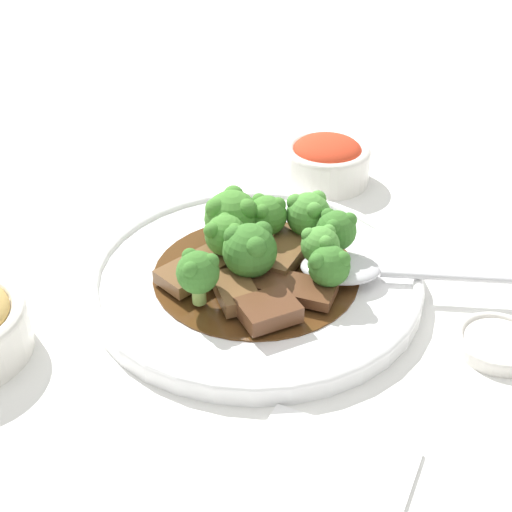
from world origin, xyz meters
TOP-DOWN VIEW (x-y plane):
  - ground_plane at (0.00, 0.00)m, footprint 4.00×4.00m
  - main_plate at (0.00, 0.00)m, footprint 0.30×0.30m
  - beef_strip_0 at (0.03, -0.05)m, footprint 0.07×0.06m
  - beef_strip_1 at (0.02, 0.04)m, footprint 0.04×0.08m
  - beef_strip_2 at (-0.03, 0.02)m, footprint 0.07×0.04m
  - beef_strip_3 at (0.04, -0.00)m, footprint 0.06×0.06m
  - beef_strip_4 at (0.06, 0.04)m, footprint 0.06×0.06m
  - broccoli_floret_0 at (0.06, -0.03)m, footprint 0.04×0.04m
  - broccoli_floret_1 at (-0.06, 0.03)m, footprint 0.04×0.04m
  - broccoli_floret_2 at (-0.03, -0.04)m, footprint 0.05×0.05m
  - broccoli_floret_3 at (-0.05, -0.01)m, footprint 0.04×0.04m
  - broccoli_floret_4 at (-0.02, 0.05)m, footprint 0.03×0.03m
  - broccoli_floret_5 at (0.00, -0.03)m, footprint 0.04×0.04m
  - broccoli_floret_6 at (-0.05, 0.06)m, footprint 0.04×0.04m
  - broccoli_floret_7 at (0.01, 0.00)m, footprint 0.05×0.05m
  - broccoli_floret_8 at (0.00, 0.07)m, footprint 0.04×0.04m
  - serving_spoon at (-0.03, 0.09)m, footprint 0.10×0.24m
  - side_bowl_kimchi at (-0.22, -0.01)m, footprint 0.10×0.10m
  - sauce_dish at (0.00, 0.21)m, footprint 0.07×0.07m
  - paper_napkin at (0.19, 0.13)m, footprint 0.12×0.11m

SIDE VIEW (x-z plane):
  - ground_plane at x=0.00m, z-range 0.00..0.00m
  - paper_napkin at x=0.19m, z-range 0.00..0.01m
  - sauce_dish at x=0.00m, z-range 0.00..0.01m
  - main_plate at x=0.00m, z-range 0.00..0.02m
  - beef_strip_1 at x=0.02m, z-range 0.02..0.03m
  - beef_strip_0 at x=0.03m, z-range 0.02..0.03m
  - serving_spoon at x=-0.03m, z-range 0.02..0.03m
  - beef_strip_3 at x=0.04m, z-range 0.02..0.03m
  - beef_strip_2 at x=-0.03m, z-range 0.02..0.03m
  - side_bowl_kimchi at x=-0.22m, z-range 0.00..0.05m
  - beef_strip_4 at x=0.06m, z-range 0.02..0.03m
  - broccoli_floret_8 at x=0.00m, z-range 0.02..0.06m
  - broccoli_floret_2 at x=-0.03m, z-range 0.02..0.08m
  - broccoli_floret_1 at x=-0.06m, z-range 0.02..0.07m
  - broccoli_floret_3 at x=-0.05m, z-range 0.02..0.07m
  - broccoli_floret_5 at x=0.00m, z-range 0.02..0.07m
  - broccoli_floret_6 at x=-0.05m, z-range 0.03..0.07m
  - broccoli_floret_7 at x=0.01m, z-range 0.02..0.08m
  - broccoli_floret_4 at x=-0.02m, z-range 0.03..0.07m
  - broccoli_floret_0 at x=0.06m, z-range 0.03..0.07m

